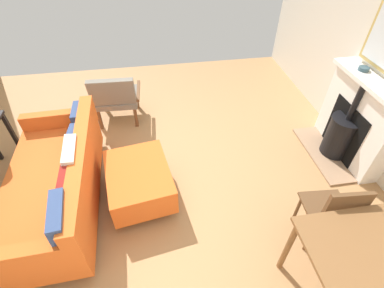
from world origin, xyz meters
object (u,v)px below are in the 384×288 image
object	(u,v)px
ottoman	(139,181)
armchair_accent	(115,96)
sofa	(58,183)
dining_table	(382,264)
fireplace	(353,124)
mantel_bowl_near	(364,68)
dining_chair_near_fireplace	(334,212)

from	to	relation	value
ottoman	armchair_accent	world-z (taller)	armchair_accent
sofa	dining_table	distance (m)	2.92
fireplace	armchair_accent	distance (m)	3.13
sofa	fireplace	bearing A→B (deg)	-175.40
ottoman	dining_table	world-z (taller)	dining_table
fireplace	dining_table	xyz separation A→B (m)	(0.91, 1.69, 0.18)
mantel_bowl_near	dining_table	distance (m)	2.20
dining_chair_near_fireplace	dining_table	bearing A→B (deg)	90.69
dining_table	dining_chair_near_fireplace	world-z (taller)	dining_chair_near_fireplace
fireplace	dining_chair_near_fireplace	world-z (taller)	fireplace
mantel_bowl_near	dining_chair_near_fireplace	xyz separation A→B (m)	(0.95, 1.39, -0.58)
fireplace	sofa	distance (m)	3.46
dining_table	dining_chair_near_fireplace	size ratio (longest dim) A/B	1.21
sofa	armchair_accent	world-z (taller)	sofa
armchair_accent	dining_chair_near_fireplace	bearing A→B (deg)	130.96
armchair_accent	mantel_bowl_near	bearing A→B (deg)	162.98
fireplace	dining_chair_near_fireplace	size ratio (longest dim) A/B	1.37
fireplace	ottoman	xyz separation A→B (m)	(2.63, 0.30, -0.22)
armchair_accent	dining_table	xyz separation A→B (m)	(-2.00, 2.84, 0.21)
fireplace	mantel_bowl_near	distance (m)	0.67
fireplace	dining_table	world-z (taller)	fireplace
sofa	dining_chair_near_fireplace	xyz separation A→B (m)	(-2.54, 0.87, 0.16)
sofa	dining_chair_near_fireplace	size ratio (longest dim) A/B	2.20
dining_chair_near_fireplace	sofa	bearing A→B (deg)	-18.88
dining_table	dining_chair_near_fireplace	xyz separation A→B (m)	(0.01, -0.54, -0.15)
mantel_bowl_near	dining_table	world-z (taller)	mantel_bowl_near
dining_chair_near_fireplace	ottoman	bearing A→B (deg)	-26.33
armchair_accent	dining_table	size ratio (longest dim) A/B	0.76
mantel_bowl_near	dining_chair_near_fireplace	size ratio (longest dim) A/B	0.14
mantel_bowl_near	dining_chair_near_fireplace	bearing A→B (deg)	55.71
sofa	dining_table	xyz separation A→B (m)	(-2.54, 1.41, 0.31)
fireplace	ottoman	bearing A→B (deg)	6.47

